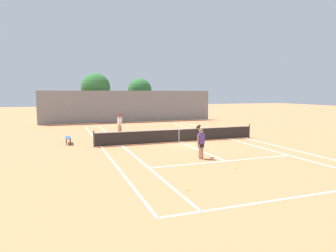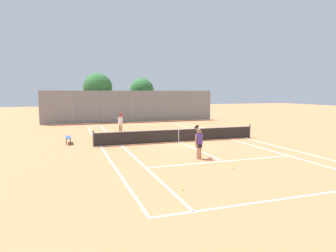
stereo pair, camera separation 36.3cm
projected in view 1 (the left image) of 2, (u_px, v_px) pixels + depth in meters
name	position (u px, v px, depth m)	size (l,w,h in m)	color
ground_plane	(179.00, 142.00, 21.45)	(120.00, 120.00, 0.00)	#CC7A4C
court_line_markings	(179.00, 142.00, 21.45)	(11.10, 23.90, 0.01)	white
tennis_net	(179.00, 135.00, 21.39)	(12.00, 0.10, 1.07)	#474C47
player_near_side	(201.00, 142.00, 15.94)	(0.53, 0.84, 1.77)	tan
player_far_left	(120.00, 123.00, 25.87)	(0.46, 0.88, 1.77)	#936B4C
loose_tennis_ball_0	(137.00, 147.00, 19.43)	(0.07, 0.07, 0.07)	#D1DB33
loose_tennis_ball_1	(188.00, 189.00, 10.88)	(0.07, 0.07, 0.07)	#D1DB33
loose_tennis_ball_2	(236.00, 168.00, 13.99)	(0.07, 0.07, 0.07)	#D1DB33
loose_tennis_ball_3	(184.00, 131.00, 27.16)	(0.07, 0.07, 0.07)	#D1DB33
loose_tennis_ball_4	(223.00, 151.00, 17.95)	(0.07, 0.07, 0.07)	#D1DB33
courtside_bench	(68.00, 138.00, 20.62)	(0.36, 1.50, 0.47)	#33598C
back_fence	(131.00, 106.00, 35.37)	(20.53, 0.08, 3.74)	gray
tree_behind_left	(95.00, 88.00, 35.95)	(3.48, 3.48, 5.84)	brown
tree_behind_right	(140.00, 91.00, 39.23)	(3.12, 3.12, 5.37)	brown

